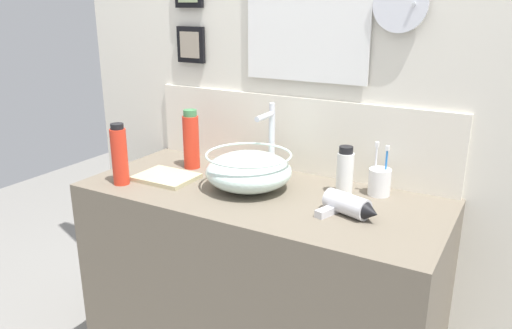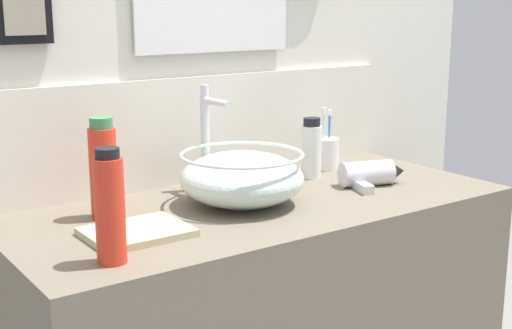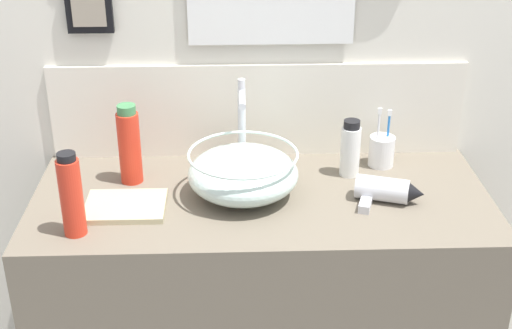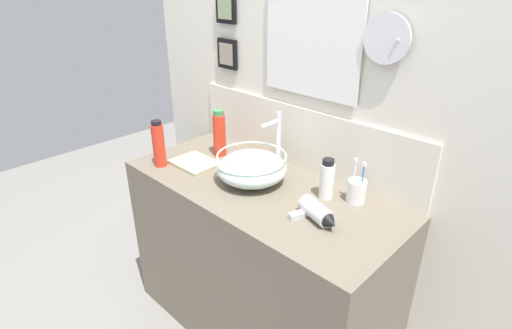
% 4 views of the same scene
% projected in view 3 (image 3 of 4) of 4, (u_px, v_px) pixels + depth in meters
% --- Properties ---
extents(vanity_counter, '(1.30, 0.57, 0.85)m').
position_uv_depth(vanity_counter, '(261.00, 315.00, 2.20)').
color(vanity_counter, '#6B6051').
rests_on(vanity_counter, ground).
extents(back_panel, '(2.07, 0.10, 2.60)m').
position_uv_depth(back_panel, '(257.00, 11.00, 2.10)').
color(back_panel, silver).
rests_on(back_panel, ground).
extents(glass_bowl_sink, '(0.31, 0.31, 0.13)m').
position_uv_depth(glass_bowl_sink, '(243.00, 173.00, 1.99)').
color(glass_bowl_sink, silver).
rests_on(glass_bowl_sink, vanity_counter).
extents(faucet, '(0.02, 0.13, 0.28)m').
position_uv_depth(faucet, '(242.00, 119.00, 2.09)').
color(faucet, silver).
rests_on(faucet, vanity_counter).
extents(hair_drier, '(0.20, 0.14, 0.07)m').
position_uv_depth(hair_drier, '(387.00, 191.00, 1.97)').
color(hair_drier, silver).
rests_on(hair_drier, vanity_counter).
extents(toothbrush_cup, '(0.08, 0.08, 0.19)m').
position_uv_depth(toothbrush_cup, '(382.00, 151.00, 2.17)').
color(toothbrush_cup, white).
rests_on(toothbrush_cup, vanity_counter).
extents(spray_bottle, '(0.06, 0.06, 0.23)m').
position_uv_depth(spray_bottle, '(71.00, 195.00, 1.79)').
color(spray_bottle, red).
rests_on(spray_bottle, vanity_counter).
extents(shampoo_bottle, '(0.06, 0.06, 0.24)m').
position_uv_depth(shampoo_bottle, '(129.00, 145.00, 2.05)').
color(shampoo_bottle, red).
rests_on(shampoo_bottle, vanity_counter).
extents(soap_dispenser, '(0.06, 0.06, 0.17)m').
position_uv_depth(soap_dispenser, '(350.00, 149.00, 2.10)').
color(soap_dispenser, white).
rests_on(soap_dispenser, vanity_counter).
extents(hand_towel, '(0.22, 0.17, 0.02)m').
position_uv_depth(hand_towel, '(125.00, 206.00, 1.95)').
color(hand_towel, tan).
rests_on(hand_towel, vanity_counter).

